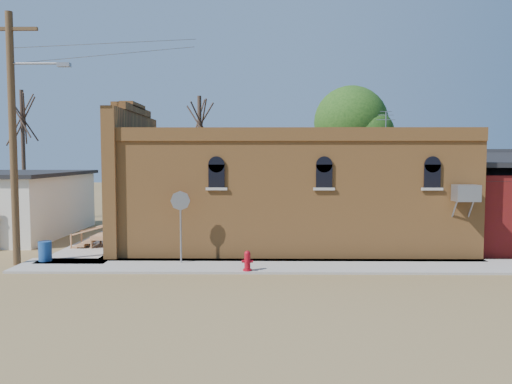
{
  "coord_description": "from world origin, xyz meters",
  "views": [
    {
      "loc": [
        0.7,
        -16.56,
        3.9
      ],
      "look_at": [
        0.44,
        4.86,
        2.4
      ],
      "focal_mm": 35.0,
      "sensor_mm": 36.0,
      "label": 1
    }
  ],
  "objects_px": {
    "brick_bar": "(283,192)",
    "stop_sign": "(181,208)",
    "fire_hydrant": "(247,261)",
    "utility_pole": "(14,133)",
    "trash_barrel": "(45,251)"
  },
  "relations": [
    {
      "from": "brick_bar",
      "to": "stop_sign",
      "type": "relative_size",
      "value": 6.29
    },
    {
      "from": "brick_bar",
      "to": "fire_hydrant",
      "type": "xyz_separation_m",
      "value": [
        -1.44,
        -5.5,
        -1.92
      ]
    },
    {
      "from": "stop_sign",
      "to": "utility_pole",
      "type": "bearing_deg",
      "value": -166.24
    },
    {
      "from": "brick_bar",
      "to": "stop_sign",
      "type": "distance_m",
      "value": 5.73
    },
    {
      "from": "utility_pole",
      "to": "trash_barrel",
      "type": "bearing_deg",
      "value": 19.55
    },
    {
      "from": "utility_pole",
      "to": "trash_barrel",
      "type": "relative_size",
      "value": 12.4
    },
    {
      "from": "brick_bar",
      "to": "trash_barrel",
      "type": "distance_m",
      "value": 9.98
    },
    {
      "from": "brick_bar",
      "to": "stop_sign",
      "type": "xyz_separation_m",
      "value": [
        -3.89,
        -4.2,
        -0.25
      ]
    },
    {
      "from": "utility_pole",
      "to": "stop_sign",
      "type": "height_order",
      "value": "utility_pole"
    },
    {
      "from": "brick_bar",
      "to": "fire_hydrant",
      "type": "relative_size",
      "value": 24.08
    },
    {
      "from": "trash_barrel",
      "to": "utility_pole",
      "type": "bearing_deg",
      "value": -160.45
    },
    {
      "from": "brick_bar",
      "to": "fire_hydrant",
      "type": "bearing_deg",
      "value": -104.67
    },
    {
      "from": "utility_pole",
      "to": "fire_hydrant",
      "type": "distance_m",
      "value": 9.49
    },
    {
      "from": "utility_pole",
      "to": "trash_barrel",
      "type": "height_order",
      "value": "utility_pole"
    },
    {
      "from": "utility_pole",
      "to": "fire_hydrant",
      "type": "relative_size",
      "value": 13.21
    }
  ]
}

